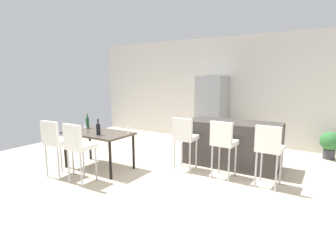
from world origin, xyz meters
TOP-DOWN VIEW (x-y plane):
  - ground_plane at (0.00, 0.00)m, footprint 10.00×10.00m
  - back_wall at (0.00, 3.18)m, footprint 10.00×0.12m
  - kitchen_island at (0.21, 1.15)m, footprint 1.87×0.82m
  - bar_chair_left at (-0.48, 0.36)m, footprint 0.42×0.42m
  - bar_chair_middle at (0.30, 0.36)m, footprint 0.42×0.42m
  - bar_chair_right at (1.08, 0.36)m, footprint 0.42×0.42m
  - dining_table at (-1.99, -0.42)m, footprint 1.35×0.77m
  - dining_chair_near at (-2.29, -1.16)m, footprint 0.42×0.42m
  - dining_chair_far at (-1.69, -1.16)m, footprint 0.40×0.40m
  - wine_bottle_inner at (-2.47, -0.25)m, footprint 0.06×0.06m
  - wine_bottle_corner at (-1.79, -0.60)m, footprint 0.08×0.08m
  - wine_glass_left at (-1.99, -0.41)m, footprint 0.07×0.07m
  - wine_glass_middle at (-2.20, -0.55)m, footprint 0.07×0.07m
  - wine_glass_right at (-1.42, -0.19)m, footprint 0.07×0.07m
  - refrigerator at (-0.92, 2.74)m, footprint 0.72×0.68m
  - potted_plant at (1.93, 2.73)m, footprint 0.42×0.42m

SIDE VIEW (x-z plane):
  - ground_plane at x=0.00m, z-range 0.00..0.00m
  - potted_plant at x=1.93m, z-range 0.06..0.67m
  - kitchen_island at x=0.21m, z-range 0.00..0.92m
  - dining_table at x=-1.99m, z-range 0.30..1.04m
  - bar_chair_left at x=-0.48m, z-range 0.17..1.22m
  - bar_chair_middle at x=0.30m, z-range 0.17..1.22m
  - bar_chair_right at x=1.08m, z-range 0.17..1.22m
  - dining_chair_near at x=-2.29m, z-range 0.17..1.22m
  - dining_chair_far at x=-1.69m, z-range 0.17..1.22m
  - wine_bottle_corner at x=-1.79m, z-range 0.70..1.00m
  - wine_glass_left at x=-1.99m, z-range 0.78..0.95m
  - wine_glass_middle at x=-2.20m, z-range 0.78..0.95m
  - wine_glass_right at x=-1.42m, z-range 0.78..0.95m
  - wine_bottle_inner at x=-2.47m, z-range 0.71..1.02m
  - refrigerator at x=-0.92m, z-range 0.00..1.84m
  - back_wall at x=0.00m, z-range 0.00..2.90m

